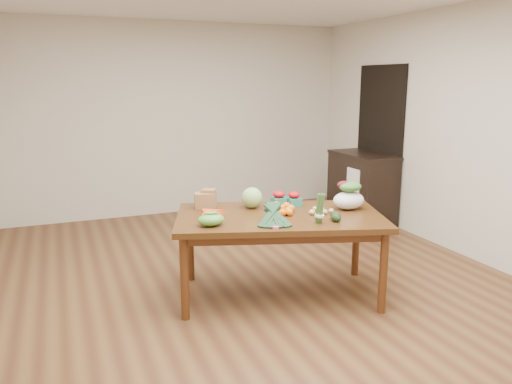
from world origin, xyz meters
name	(u,v)px	position (x,y,z in m)	size (l,w,h in m)	color
floor	(253,288)	(0.00, 0.00, 0.00)	(6.00, 6.00, 0.00)	brown
room_walls	(253,144)	(0.00, 0.00, 1.35)	(5.02, 6.02, 2.70)	beige
dining_table	(279,255)	(0.17, -0.22, 0.38)	(1.78, 0.99, 0.75)	#42270F
doorway_dark	(379,144)	(2.48, 1.60, 1.05)	(0.02, 1.00, 2.10)	black
cabinet	(362,187)	(2.22, 1.58, 0.47)	(0.52, 1.02, 0.94)	black
dish_towel	(353,186)	(1.96, 1.40, 0.55)	(0.02, 0.28, 0.45)	white
paper_bag	(205,199)	(-0.38, 0.25, 0.84)	(0.24, 0.20, 0.17)	olive
cabbage	(252,198)	(0.03, 0.09, 0.85)	(0.19, 0.19, 0.19)	#95C773
strawberry_basket_a	(279,200)	(0.30, 0.09, 0.80)	(0.12, 0.12, 0.11)	red
strawberry_basket_b	(294,200)	(0.42, 0.02, 0.80)	(0.12, 0.12, 0.11)	red
orange_a	(276,206)	(0.19, -0.09, 0.79)	(0.09, 0.09, 0.09)	orange
orange_b	(286,206)	(0.29, -0.10, 0.79)	(0.07, 0.07, 0.07)	#FF580F
orange_c	(291,208)	(0.29, -0.19, 0.79)	(0.07, 0.07, 0.07)	#ED550E
mandarin_cluster	(282,209)	(0.18, -0.24, 0.80)	(0.18, 0.18, 0.10)	orange
carrots	(215,213)	(-0.36, 0.01, 0.76)	(0.22, 0.24, 0.03)	#FF4F15
snap_pea_bag	(211,220)	(-0.49, -0.32, 0.80)	(0.22, 0.17, 0.10)	#59A939
kale_bunch	(274,216)	(-0.01, -0.50, 0.83)	(0.32, 0.40, 0.16)	black
asparagus_bundle	(320,208)	(0.36, -0.58, 0.88)	(0.08, 0.08, 0.25)	#427334
potato_a	(312,212)	(0.42, -0.34, 0.77)	(0.06, 0.05, 0.05)	tan
potato_b	(325,212)	(0.54, -0.36, 0.77)	(0.05, 0.04, 0.04)	tan
potato_c	(322,209)	(0.55, -0.27, 0.77)	(0.05, 0.05, 0.05)	#C8BD73
potato_d	(315,209)	(0.52, -0.22, 0.77)	(0.05, 0.04, 0.04)	#DBB67E
potato_e	(331,211)	(0.61, -0.34, 0.77)	(0.05, 0.04, 0.04)	tan
avocado_a	(336,218)	(0.50, -0.60, 0.78)	(0.07, 0.10, 0.07)	black
avocado_b	(335,216)	(0.53, -0.56, 0.79)	(0.07, 0.11, 0.07)	black
salad_bag	(349,197)	(0.83, -0.28, 0.86)	(0.30, 0.22, 0.23)	white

